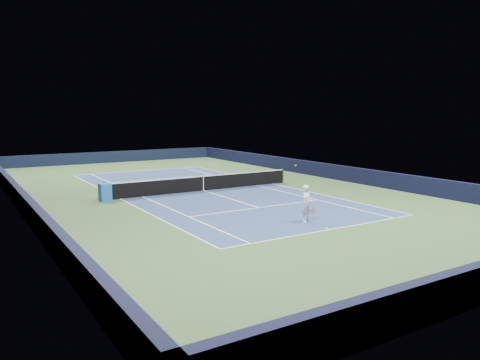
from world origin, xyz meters
TOP-DOWN VIEW (x-y plane):
  - ground at (0.00, 0.00)m, footprint 40.00×40.00m
  - wall_far at (0.00, 19.82)m, footprint 22.00×0.35m
  - wall_right at (10.82, 0.00)m, footprint 0.35×40.00m
  - wall_left at (-10.82, 0.00)m, footprint 0.35×40.00m
  - court_surface at (0.00, 0.00)m, footprint 10.97×23.77m
  - baseline_far at (0.00, 11.88)m, footprint 10.97×0.08m
  - baseline_near at (0.00, -11.88)m, footprint 10.97×0.08m
  - sideline_doubles_right at (5.49, 0.00)m, footprint 0.08×23.77m
  - sideline_doubles_left at (-5.49, 0.00)m, footprint 0.08×23.77m
  - sideline_singles_right at (4.12, 0.00)m, footprint 0.08×23.77m
  - sideline_singles_left at (-4.12, 0.00)m, footprint 0.08×23.77m
  - service_line_far at (0.00, 6.40)m, footprint 8.23×0.08m
  - service_line_near at (0.00, -6.40)m, footprint 8.23×0.08m
  - center_service_line at (0.00, 0.00)m, footprint 0.08×12.80m
  - center_mark_far at (0.00, 11.73)m, footprint 0.08×0.30m
  - center_mark_near at (0.00, -11.73)m, footprint 0.08×0.30m
  - tennis_net at (0.00, 0.00)m, footprint 12.90×0.10m
  - sponsor_cube at (-6.40, -0.18)m, footprint 0.66×0.61m
  - tennis_player at (0.12, -10.15)m, footprint 0.83×1.32m

SIDE VIEW (x-z plane):
  - ground at x=0.00m, z-range 0.00..0.00m
  - court_surface at x=0.00m, z-range 0.00..0.01m
  - baseline_far at x=0.00m, z-range 0.01..0.01m
  - baseline_near at x=0.00m, z-range 0.01..0.01m
  - sideline_doubles_right at x=5.49m, z-range 0.01..0.01m
  - sideline_doubles_left at x=-5.49m, z-range 0.01..0.01m
  - sideline_singles_right at x=4.12m, z-range 0.01..0.01m
  - sideline_singles_left at x=-4.12m, z-range 0.01..0.01m
  - service_line_far at x=0.00m, z-range 0.01..0.01m
  - service_line_near at x=0.00m, z-range 0.01..0.01m
  - center_service_line at x=0.00m, z-range 0.01..0.01m
  - center_mark_far at x=0.00m, z-range 0.01..0.01m
  - center_mark_near at x=0.00m, z-range 0.01..0.01m
  - tennis_net at x=0.00m, z-range -0.03..1.04m
  - sponsor_cube at x=-6.40m, z-range 0.00..1.02m
  - wall_far at x=0.00m, z-range 0.00..1.10m
  - wall_right at x=10.82m, z-range 0.00..1.10m
  - wall_left at x=-10.82m, z-range 0.00..1.10m
  - tennis_player at x=0.12m, z-range -0.42..2.13m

